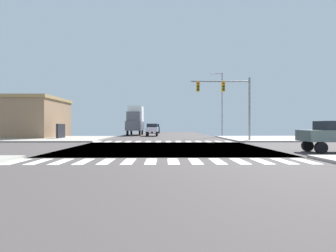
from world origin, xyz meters
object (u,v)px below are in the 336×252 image
(sedan_crossing_3, at_px, (152,129))
(traffic_signal_mast, at_px, (227,94))
(bank_building, at_px, (17,118))
(sedan_nearside_1, at_px, (155,128))
(box_truck_queued_1, at_px, (135,120))
(street_lamp, at_px, (221,99))

(sedan_crossing_3, bearing_deg, traffic_signal_mast, 121.79)
(bank_building, xyz_separation_m, sedan_nearside_1, (17.36, 20.55, -1.51))
(bank_building, height_order, sedan_crossing_3, bank_building)
(bank_building, relative_size, box_truck_queued_1, 1.77)
(traffic_signal_mast, xyz_separation_m, sedan_nearside_1, (-8.23, 28.47, -3.68))
(traffic_signal_mast, distance_m, sedan_crossing_3, 16.05)
(sedan_nearside_1, height_order, sedan_crossing_3, same)
(traffic_signal_mast, xyz_separation_m, bank_building, (-25.59, 7.91, -2.17))
(bank_building, relative_size, sedan_nearside_1, 2.97)
(traffic_signal_mast, height_order, bank_building, traffic_signal_mast)
(sedan_nearside_1, bearing_deg, traffic_signal_mast, 106.12)
(traffic_signal_mast, bearing_deg, sedan_crossing_3, 121.79)
(street_lamp, xyz_separation_m, sedan_nearside_1, (-10.00, 17.18, -4.30))
(street_lamp, bearing_deg, traffic_signal_mast, -98.91)
(bank_building, distance_m, sedan_nearside_1, 26.95)
(street_lamp, relative_size, sedan_crossing_3, 2.14)
(street_lamp, height_order, box_truck_queued_1, street_lamp)
(sedan_crossing_3, bearing_deg, street_lamp, 168.73)
(box_truck_queued_1, bearing_deg, sedan_crossing_3, 125.10)
(traffic_signal_mast, bearing_deg, bank_building, 162.82)
(sedan_crossing_3, bearing_deg, box_truck_queued_1, -54.90)
(sedan_nearside_1, relative_size, sedan_crossing_3, 1.00)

